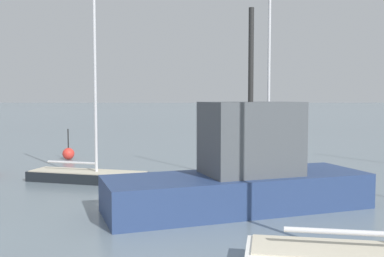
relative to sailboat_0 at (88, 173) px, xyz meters
name	(u,v)px	position (x,y,z in m)	size (l,w,h in m)	color
sailboat_0	(88,173)	(0.00, 0.00, 0.00)	(4.95, 2.59, 8.01)	black
sailboat_1	(258,176)	(6.57, -1.08, 0.02)	(4.39, 1.20, 7.96)	navy
fishing_boat_2	(242,173)	(5.52, -4.38, 0.72)	(8.25, 4.83, 5.93)	navy
channel_buoy_0	(68,153)	(-2.41, 6.36, -0.04)	(0.63, 0.63, 1.65)	red
channel_buoy_1	(270,160)	(7.99, 3.98, -0.08)	(0.54, 0.54, 1.31)	green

